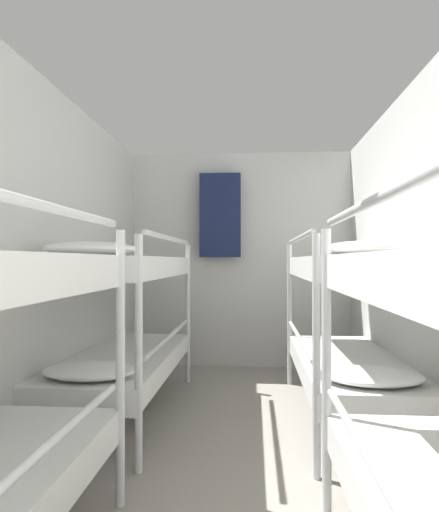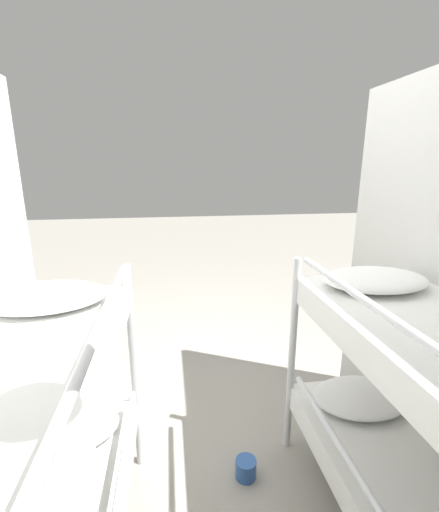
# 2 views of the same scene
# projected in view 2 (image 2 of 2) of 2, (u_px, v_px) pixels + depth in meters

# --- Properties ---
(ground_plane) EXTENTS (20.00, 20.00, 0.00)m
(ground_plane) POSITION_uv_depth(u_px,v_px,m) (206.00, 396.00, 2.80)
(ground_plane) COLOR gray
(tin_can) EXTENTS (0.13, 0.13, 0.12)m
(tin_can) POSITION_uv_depth(u_px,v_px,m) (246.00, 468.00, 2.07)
(tin_can) COLOR #2D569E
(tin_can) RESTS_ON ground_plane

